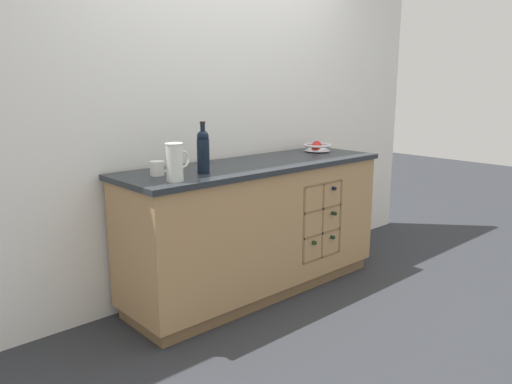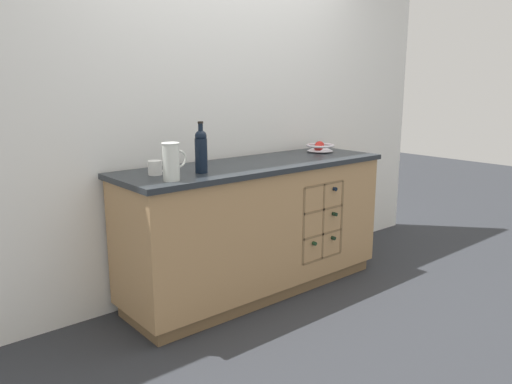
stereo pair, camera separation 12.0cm
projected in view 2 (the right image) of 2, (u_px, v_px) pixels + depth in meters
ground_plane at (256, 290)px, 3.62m from camera, size 14.00×14.00×0.00m
back_wall at (224, 110)px, 3.61m from camera, size 4.40×0.06×2.55m
kitchen_island at (257, 227)px, 3.51m from camera, size 1.99×0.63×0.93m
fruit_bowl at (320, 147)px, 3.93m from camera, size 0.22×0.22×0.08m
white_pitcher at (171, 161)px, 2.78m from camera, size 0.15×0.10×0.21m
ceramic_mug at (156, 168)px, 2.97m from camera, size 0.12×0.08×0.09m
standing_wine_bottle at (201, 150)px, 3.01m from camera, size 0.08×0.08×0.31m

